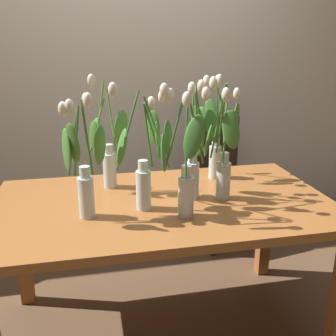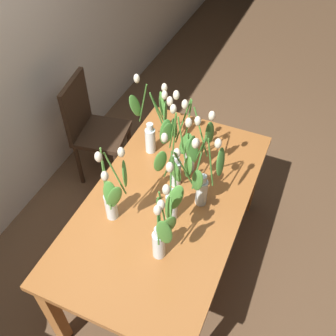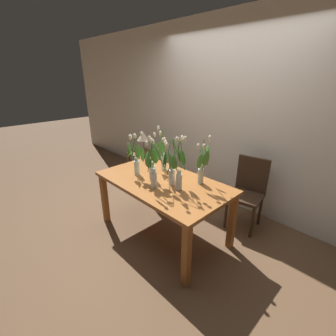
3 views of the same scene
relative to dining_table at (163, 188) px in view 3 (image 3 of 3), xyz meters
name	(u,v)px [view 3 (image 3 of 3)]	position (x,y,z in m)	size (l,w,h in m)	color
ground_plane	(163,232)	(0.00, 0.00, -0.65)	(18.00, 18.00, 0.00)	brown
room_wall_rear	(230,115)	(0.00, 1.35, 0.70)	(9.00, 0.10, 2.70)	silver
dining_table	(163,188)	(0.00, 0.00, 0.00)	(1.60, 0.90, 0.74)	#A3602D
tulip_vase_0	(202,167)	(0.37, 0.26, 0.30)	(0.18, 0.25, 0.56)	silver
tulip_vase_1	(178,171)	(0.27, -0.03, 0.31)	(0.14, 0.26, 0.58)	silver
tulip_vase_2	(154,170)	(0.06, -0.19, 0.31)	(0.24, 0.26, 0.57)	silver
tulip_vase_3	(135,159)	(-0.36, -0.13, 0.30)	(0.19, 0.15, 0.54)	silver
tulip_vase_4	(153,162)	(-0.09, -0.08, 0.32)	(0.28, 0.25, 0.57)	silver
tulip_vase_5	(173,167)	(0.16, 0.01, 0.31)	(0.15, 0.24, 0.58)	silver
tulip_vase_6	(162,155)	(-0.25, 0.21, 0.30)	(0.22, 0.17, 0.58)	silver
dining_chair	(248,189)	(0.62, 0.94, -0.12)	(0.46, 0.46, 0.93)	#382619
side_table	(143,159)	(-1.45, 0.83, -0.22)	(0.44, 0.44, 0.55)	brown
table_lamp	(143,137)	(-1.44, 0.85, 0.21)	(0.22, 0.22, 0.40)	olive
pillar_candle	(137,150)	(-1.55, 0.77, -0.06)	(0.06, 0.06, 0.07)	#CC4C23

